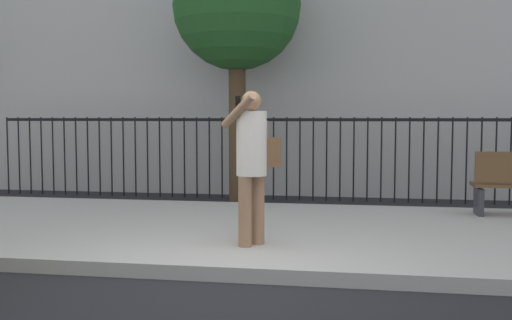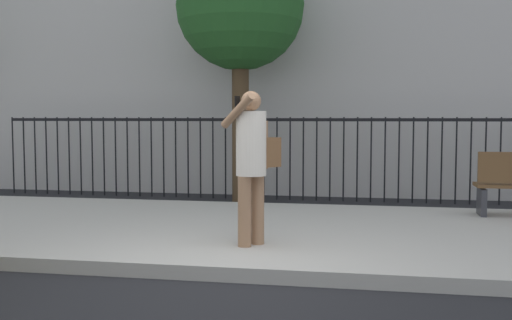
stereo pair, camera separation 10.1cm
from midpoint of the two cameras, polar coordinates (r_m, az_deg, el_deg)
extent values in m
plane|color=black|center=(5.91, -3.27, -11.58)|extent=(60.00, 60.00, 0.00)
cube|color=#B2ADA3|center=(7.99, 0.30, -6.88)|extent=(28.00, 4.40, 0.15)
cube|color=black|center=(11.51, 3.33, 3.85)|extent=(12.00, 0.04, 0.06)
cylinder|color=black|center=(13.58, -22.72, 0.40)|extent=(0.03, 0.03, 1.60)
cylinder|color=black|center=(13.45, -21.81, 0.39)|extent=(0.03, 0.03, 1.60)
cylinder|color=black|center=(13.32, -20.87, 0.39)|extent=(0.03, 0.03, 1.60)
cylinder|color=black|center=(13.19, -19.91, 0.38)|extent=(0.03, 0.03, 1.60)
cylinder|color=black|center=(13.07, -18.94, 0.37)|extent=(0.03, 0.03, 1.60)
cylinder|color=black|center=(12.95, -17.95, 0.36)|extent=(0.03, 0.03, 1.60)
cylinder|color=black|center=(12.83, -16.94, 0.35)|extent=(0.03, 0.03, 1.60)
cylinder|color=black|center=(12.72, -15.91, 0.33)|extent=(0.03, 0.03, 1.60)
cylinder|color=black|center=(12.61, -14.86, 0.32)|extent=(0.03, 0.03, 1.60)
cylinder|color=black|center=(12.50, -13.80, 0.31)|extent=(0.03, 0.03, 1.60)
cylinder|color=black|center=(12.40, -12.72, 0.30)|extent=(0.03, 0.03, 1.60)
cylinder|color=black|center=(12.31, -11.62, 0.29)|extent=(0.03, 0.03, 1.60)
cylinder|color=black|center=(12.22, -10.51, 0.28)|extent=(0.03, 0.03, 1.60)
cylinder|color=black|center=(12.13, -9.37, 0.26)|extent=(0.03, 0.03, 1.60)
cylinder|color=black|center=(12.05, -8.23, 0.25)|extent=(0.03, 0.03, 1.60)
cylinder|color=black|center=(11.98, -7.06, 0.24)|extent=(0.03, 0.03, 1.60)
cylinder|color=black|center=(11.91, -5.89, 0.23)|extent=(0.03, 0.03, 1.60)
cylinder|color=black|center=(11.84, -4.70, 0.21)|extent=(0.03, 0.03, 1.60)
cylinder|color=black|center=(11.78, -3.49, 0.20)|extent=(0.03, 0.03, 1.60)
cylinder|color=black|center=(11.72, -2.28, 0.18)|extent=(0.03, 0.03, 1.60)
cylinder|color=black|center=(11.67, -1.05, 0.17)|extent=(0.03, 0.03, 1.60)
cylinder|color=black|center=(11.63, 0.18, 0.16)|extent=(0.03, 0.03, 1.60)
cylinder|color=black|center=(11.59, 1.43, 0.14)|extent=(0.03, 0.03, 1.60)
cylinder|color=black|center=(11.55, 2.68, 0.13)|extent=(0.03, 0.03, 1.60)
cylinder|color=black|center=(11.53, 3.94, 0.11)|extent=(0.03, 0.03, 1.60)
cylinder|color=black|center=(11.50, 5.21, 0.10)|extent=(0.03, 0.03, 1.60)
cylinder|color=black|center=(11.49, 6.48, 0.08)|extent=(0.03, 0.03, 1.60)
cylinder|color=black|center=(11.47, 7.75, 0.07)|extent=(0.03, 0.03, 1.60)
cylinder|color=black|center=(11.47, 9.02, 0.05)|extent=(0.03, 0.03, 1.60)
cylinder|color=black|center=(11.47, 10.30, 0.04)|extent=(0.03, 0.03, 1.60)
cylinder|color=black|center=(11.47, 11.57, 0.02)|extent=(0.03, 0.03, 1.60)
cylinder|color=black|center=(11.48, 12.85, 0.01)|extent=(0.03, 0.03, 1.60)
cylinder|color=black|center=(11.50, 14.12, -0.01)|extent=(0.03, 0.03, 1.60)
cylinder|color=black|center=(11.52, 15.38, -0.02)|extent=(0.03, 0.03, 1.60)
cylinder|color=black|center=(11.55, 16.64, -0.04)|extent=(0.03, 0.03, 1.60)
cylinder|color=black|center=(11.59, 17.90, -0.05)|extent=(0.03, 0.03, 1.60)
cylinder|color=black|center=(11.63, 19.14, -0.07)|extent=(0.03, 0.03, 1.60)
cylinder|color=black|center=(11.67, 20.38, -0.08)|extent=(0.03, 0.03, 1.60)
cylinder|color=black|center=(11.72, 21.60, -0.10)|extent=(0.03, 0.03, 1.60)
cylinder|color=black|center=(11.78, 22.82, -0.11)|extent=(0.03, 0.03, 1.60)
cylinder|color=#936B4C|center=(6.71, -1.49, -4.92)|extent=(0.15, 0.15, 0.79)
cylinder|color=#936B4C|center=(6.84, -0.24, -4.74)|extent=(0.15, 0.15, 0.79)
cylinder|color=silver|center=(6.70, -0.86, 1.58)|extent=(0.48, 0.48, 0.72)
sphere|color=#936B4C|center=(6.69, -0.87, 5.63)|extent=(0.22, 0.22, 0.22)
cylinder|color=#936B4C|center=(6.56, -2.15, 4.70)|extent=(0.46, 0.37, 0.39)
cylinder|color=#936B4C|center=(6.84, 0.36, 1.44)|extent=(0.09, 0.09, 0.55)
cube|color=black|center=(6.64, -2.18, 5.47)|extent=(0.05, 0.06, 0.15)
cube|color=brown|center=(6.88, 0.72, 0.75)|extent=(0.30, 0.32, 0.34)
cube|color=#333338|center=(9.49, 20.13, -3.71)|extent=(0.08, 0.41, 0.40)
cylinder|color=#4C3823|center=(11.17, -2.06, 3.56)|extent=(0.31, 0.31, 2.99)
sphere|color=#235623|center=(11.35, -2.09, 14.45)|extent=(2.36, 2.36, 2.36)
camera|label=1|loc=(0.05, -90.41, -0.03)|focal=42.07mm
camera|label=2|loc=(0.05, 89.59, 0.03)|focal=42.07mm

